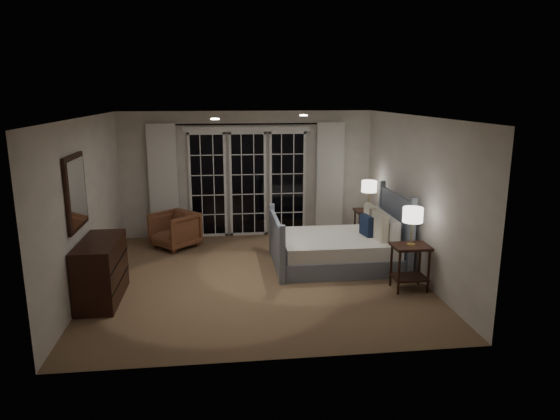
{
  "coord_description": "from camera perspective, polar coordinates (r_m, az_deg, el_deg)",
  "views": [
    {
      "loc": [
        -0.55,
        -7.39,
        2.84
      ],
      "look_at": [
        0.37,
        0.16,
        1.05
      ],
      "focal_mm": 32.0,
      "sensor_mm": 36.0,
      "label": 1
    }
  ],
  "objects": [
    {
      "name": "wall_front",
      "position": [
        5.17,
        -0.49,
        -4.64
      ],
      "size": [
        5.0,
        0.02,
        2.5
      ],
      "primitive_type": "cube",
      "color": "silver",
      "rests_on": "floor"
    },
    {
      "name": "wall_left",
      "position": [
        7.81,
        -21.23,
        0.59
      ],
      "size": [
        0.02,
        5.0,
        2.5
      ],
      "primitive_type": "cube",
      "color": "silver",
      "rests_on": "floor"
    },
    {
      "name": "lamp_left",
      "position": [
        7.39,
        14.94,
        -0.59
      ],
      "size": [
        0.29,
        0.29,
        0.56
      ],
      "color": "gold",
      "rests_on": "nightstand_left"
    },
    {
      "name": "wall_back",
      "position": [
        10.04,
        -3.71,
        4.1
      ],
      "size": [
        5.0,
        0.02,
        2.5
      ],
      "primitive_type": "cube",
      "color": "silver",
      "rests_on": "floor"
    },
    {
      "name": "lamp_right",
      "position": [
        9.63,
        10.15,
        2.63
      ],
      "size": [
        0.29,
        0.29,
        0.56
      ],
      "color": "gold",
      "rests_on": "nightstand_right"
    },
    {
      "name": "nightstand_left",
      "position": [
        7.57,
        14.64,
        -5.58
      ],
      "size": [
        0.53,
        0.42,
        0.68
      ],
      "color": "black",
      "rests_on": "floor"
    },
    {
      "name": "downlight_a",
      "position": [
        8.11,
        2.7,
        10.76
      ],
      "size": [
        0.12,
        0.12,
        0.01
      ],
      "primitive_type": "cylinder",
      "color": "white",
      "rests_on": "ceiling"
    },
    {
      "name": "ceiling",
      "position": [
        7.42,
        -2.72,
        10.61
      ],
      "size": [
        5.0,
        5.0,
        0.0
      ],
      "primitive_type": "plane",
      "rotation": [
        3.14,
        0.0,
        0.0
      ],
      "color": "white",
      "rests_on": "wall_back"
    },
    {
      "name": "dresser",
      "position": [
        7.41,
        -19.76,
        -6.54
      ],
      "size": [
        0.52,
        1.22,
        0.86
      ],
      "color": "black",
      "rests_on": "floor"
    },
    {
      "name": "downlight_b",
      "position": [
        7.0,
        -7.45,
        10.27
      ],
      "size": [
        0.12,
        0.12,
        0.01
      ],
      "primitive_type": "cylinder",
      "color": "white",
      "rests_on": "ceiling"
    },
    {
      "name": "curtain_rod",
      "position": [
        9.83,
        -3.76,
        9.77
      ],
      "size": [
        3.5,
        0.03,
        0.03
      ],
      "primitive_type": "cylinder",
      "rotation": [
        0.0,
        1.57,
        0.0
      ],
      "color": "black",
      "rests_on": "wall_back"
    },
    {
      "name": "armchair",
      "position": [
        9.55,
        -11.92,
        -2.24
      ],
      "size": [
        1.03,
        1.03,
        0.67
      ],
      "primitive_type": "imported",
      "rotation": [
        0.0,
        0.0,
        -0.82
      ],
      "color": "brown",
      "rests_on": "floor"
    },
    {
      "name": "wall_right",
      "position": [
        8.15,
        15.19,
        1.53
      ],
      "size": [
        0.02,
        5.0,
        2.5
      ],
      "primitive_type": "cube",
      "color": "silver",
      "rests_on": "floor"
    },
    {
      "name": "curtain_left",
      "position": [
        9.98,
        -13.17,
        3.14
      ],
      "size": [
        0.55,
        0.1,
        2.25
      ],
      "primitive_type": "cube",
      "color": "white",
      "rests_on": "curtain_rod"
    },
    {
      "name": "nightstand_right",
      "position": [
        9.77,
        9.99,
        -1.25
      ],
      "size": [
        0.5,
        0.4,
        0.65
      ],
      "color": "black",
      "rests_on": "floor"
    },
    {
      "name": "curtain_right",
      "position": [
        10.16,
        5.69,
        3.6
      ],
      "size": [
        0.55,
        0.1,
        2.25
      ],
      "primitive_type": "cube",
      "color": "white",
      "rests_on": "curtain_rod"
    },
    {
      "name": "mirror",
      "position": [
        7.18,
        -22.28,
        1.91
      ],
      "size": [
        0.05,
        0.85,
        1.0
      ],
      "color": "black",
      "rests_on": "wall_left"
    },
    {
      "name": "floor",
      "position": [
        7.94,
        -2.52,
        -7.73
      ],
      "size": [
        5.0,
        5.0,
        0.0
      ],
      "primitive_type": "plane",
      "color": "olive",
      "rests_on": "ground"
    },
    {
      "name": "bed",
      "position": [
        8.45,
        6.9,
        -4.25
      ],
      "size": [
        2.07,
        1.48,
        1.2
      ],
      "color": "gray",
      "rests_on": "floor"
    },
    {
      "name": "french_doors",
      "position": [
        10.02,
        -3.68,
        3.16
      ],
      "size": [
        2.5,
        0.04,
        2.2
      ],
      "color": "black",
      "rests_on": "wall_back"
    }
  ]
}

